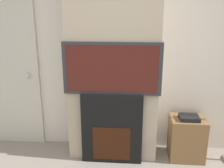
% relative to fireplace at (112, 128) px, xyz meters
% --- Properties ---
extents(wall_back, '(6.00, 0.06, 2.70)m').
position_rel_fireplace_xyz_m(wall_back, '(0.00, 0.42, 0.92)').
color(wall_back, silver).
rests_on(wall_back, ground_plane).
extents(chimney_breast, '(1.08, 0.39, 2.70)m').
position_rel_fireplace_xyz_m(chimney_breast, '(0.00, 0.20, 0.92)').
color(chimney_breast, tan).
rests_on(chimney_breast, ground_plane).
extents(fireplace, '(0.72, 0.15, 0.87)m').
position_rel_fireplace_xyz_m(fireplace, '(0.00, 0.00, 0.00)').
color(fireplace, black).
rests_on(fireplace, ground_plane).
extents(television, '(1.12, 0.07, 0.60)m').
position_rel_fireplace_xyz_m(television, '(0.00, -0.00, 0.74)').
color(television, '#2D2D33').
rests_on(television, fireplace).
extents(media_stand, '(0.42, 0.36, 0.58)m').
position_rel_fireplace_xyz_m(media_stand, '(0.92, 0.14, -0.16)').
color(media_stand, brown).
rests_on(media_stand, ground_plane).
extents(entry_door, '(0.87, 0.09, 2.03)m').
position_rel_fireplace_xyz_m(entry_door, '(-1.43, 0.36, 0.58)').
color(entry_door, beige).
rests_on(entry_door, ground_plane).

